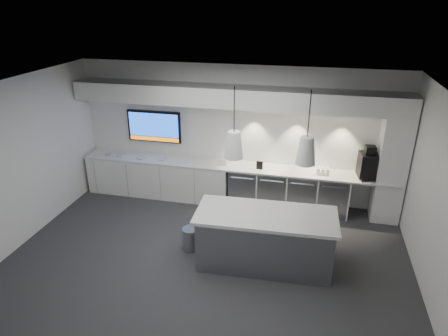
% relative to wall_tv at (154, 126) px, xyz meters
% --- Properties ---
extents(floor, '(7.00, 7.00, 0.00)m').
position_rel_wall_tv_xyz_m(floor, '(1.90, -2.45, -1.56)').
color(floor, '#313234').
rests_on(floor, ground).
extents(ceiling, '(7.00, 7.00, 0.00)m').
position_rel_wall_tv_xyz_m(ceiling, '(1.90, -2.45, 1.44)').
color(ceiling, black).
rests_on(ceiling, wall_back).
extents(wall_back, '(7.00, 0.00, 7.00)m').
position_rel_wall_tv_xyz_m(wall_back, '(1.90, 0.05, -0.06)').
color(wall_back, white).
rests_on(wall_back, floor).
extents(wall_front, '(7.00, 0.00, 7.00)m').
position_rel_wall_tv_xyz_m(wall_front, '(1.90, -4.95, -0.06)').
color(wall_front, white).
rests_on(wall_front, floor).
extents(wall_left, '(0.00, 7.00, 7.00)m').
position_rel_wall_tv_xyz_m(wall_left, '(-1.60, -2.45, -0.06)').
color(wall_left, white).
rests_on(wall_left, floor).
extents(wall_right, '(0.00, 7.00, 7.00)m').
position_rel_wall_tv_xyz_m(wall_right, '(5.40, -2.45, -0.06)').
color(wall_right, white).
rests_on(wall_right, floor).
extents(back_counter, '(6.80, 0.65, 0.04)m').
position_rel_wall_tv_xyz_m(back_counter, '(1.90, -0.27, -0.68)').
color(back_counter, silver).
rests_on(back_counter, left_base_cabinets).
extents(left_base_cabinets, '(3.30, 0.63, 0.86)m').
position_rel_wall_tv_xyz_m(left_base_cabinets, '(0.15, -0.27, -1.13)').
color(left_base_cabinets, white).
rests_on(left_base_cabinets, floor).
extents(fridge_unit_a, '(0.60, 0.61, 0.85)m').
position_rel_wall_tv_xyz_m(fridge_unit_a, '(2.15, -0.27, -1.13)').
color(fridge_unit_a, gray).
rests_on(fridge_unit_a, floor).
extents(fridge_unit_b, '(0.60, 0.61, 0.85)m').
position_rel_wall_tv_xyz_m(fridge_unit_b, '(2.78, -0.27, -1.13)').
color(fridge_unit_b, gray).
rests_on(fridge_unit_b, floor).
extents(fridge_unit_c, '(0.60, 0.61, 0.85)m').
position_rel_wall_tv_xyz_m(fridge_unit_c, '(3.41, -0.27, -1.13)').
color(fridge_unit_c, gray).
rests_on(fridge_unit_c, floor).
extents(fridge_unit_d, '(0.60, 0.61, 0.85)m').
position_rel_wall_tv_xyz_m(fridge_unit_d, '(4.04, -0.27, -1.13)').
color(fridge_unit_d, gray).
rests_on(fridge_unit_d, floor).
extents(backsplash, '(4.60, 0.03, 1.30)m').
position_rel_wall_tv_xyz_m(backsplash, '(3.10, 0.03, -0.01)').
color(backsplash, white).
rests_on(backsplash, wall_back).
extents(soffit, '(6.90, 0.60, 0.40)m').
position_rel_wall_tv_xyz_m(soffit, '(1.90, -0.25, 0.84)').
color(soffit, white).
rests_on(soffit, wall_back).
extents(column, '(0.55, 0.55, 2.60)m').
position_rel_wall_tv_xyz_m(column, '(5.10, -0.25, -0.26)').
color(column, white).
rests_on(column, floor).
extents(wall_tv, '(1.25, 0.07, 0.72)m').
position_rel_wall_tv_xyz_m(wall_tv, '(0.00, 0.00, 0.00)').
color(wall_tv, black).
rests_on(wall_tv, wall_back).
extents(island, '(2.36, 1.09, 0.99)m').
position_rel_wall_tv_xyz_m(island, '(2.89, -2.37, -1.06)').
color(island, gray).
rests_on(island, floor).
extents(bin, '(0.34, 0.34, 0.42)m').
position_rel_wall_tv_xyz_m(bin, '(1.52, -2.22, -1.35)').
color(bin, gray).
rests_on(bin, floor).
extents(coffee_machine, '(0.41, 0.56, 0.66)m').
position_rel_wall_tv_xyz_m(coffee_machine, '(4.66, -0.25, -0.39)').
color(coffee_machine, black).
rests_on(coffee_machine, back_counter).
extents(sign_black, '(0.14, 0.04, 0.18)m').
position_rel_wall_tv_xyz_m(sign_black, '(2.49, -0.36, -0.57)').
color(sign_black, black).
rests_on(sign_black, back_counter).
extents(sign_white, '(0.18, 0.07, 0.14)m').
position_rel_wall_tv_xyz_m(sign_white, '(1.67, -0.38, -0.59)').
color(sign_white, silver).
rests_on(sign_white, back_counter).
extents(cup_cluster, '(0.26, 0.17, 0.14)m').
position_rel_wall_tv_xyz_m(cup_cluster, '(3.79, -0.34, -0.59)').
color(cup_cluster, white).
rests_on(cup_cluster, back_counter).
extents(tray_a, '(0.16, 0.16, 0.02)m').
position_rel_wall_tv_xyz_m(tray_a, '(-1.03, -0.33, -0.65)').
color(tray_a, '#B8B8B8').
rests_on(tray_a, back_counter).
extents(tray_b, '(0.17, 0.17, 0.02)m').
position_rel_wall_tv_xyz_m(tray_b, '(-0.72, -0.34, -0.65)').
color(tray_b, '#B8B8B8').
rests_on(tray_b, back_counter).
extents(tray_c, '(0.20, 0.20, 0.02)m').
position_rel_wall_tv_xyz_m(tray_c, '(-0.21, -0.37, -0.65)').
color(tray_c, '#B8B8B8').
rests_on(tray_c, back_counter).
extents(tray_d, '(0.18, 0.18, 0.02)m').
position_rel_wall_tv_xyz_m(tray_d, '(0.28, -0.32, -0.65)').
color(tray_d, '#B8B8B8').
rests_on(tray_d, back_counter).
extents(pendant_left, '(0.30, 0.30, 1.13)m').
position_rel_wall_tv_xyz_m(pendant_left, '(2.34, -2.37, 0.59)').
color(pendant_left, white).
rests_on(pendant_left, ceiling).
extents(pendant_right, '(0.30, 0.30, 1.13)m').
position_rel_wall_tv_xyz_m(pendant_right, '(3.44, -2.37, 0.59)').
color(pendant_right, white).
rests_on(pendant_right, ceiling).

